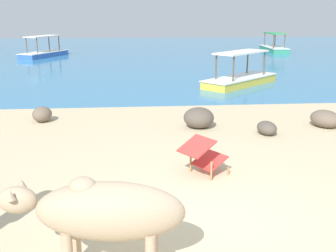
% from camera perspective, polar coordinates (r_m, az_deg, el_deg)
% --- Properties ---
extents(sand_beach, '(18.00, 14.00, 0.04)m').
position_cam_1_polar(sand_beach, '(5.84, 6.80, -12.96)').
color(sand_beach, '#CCB78E').
rests_on(sand_beach, ground).
extents(water_surface, '(60.00, 36.00, 0.03)m').
position_cam_1_polar(water_surface, '(27.18, -2.68, 9.76)').
color(water_surface, teal).
rests_on(water_surface, ground).
extents(cow, '(2.02, 0.79, 1.13)m').
position_cam_1_polar(cow, '(4.44, -8.72, -11.64)').
color(cow, tan).
rests_on(cow, sand_beach).
extents(deck_chair_near, '(0.93, 0.87, 0.68)m').
position_cam_1_polar(deck_chair_near, '(7.12, 4.89, -3.93)').
color(deck_chair_near, '#A37A4C').
rests_on(deck_chair_near, sand_beach).
extents(shore_rock_large, '(0.87, 0.96, 0.42)m').
position_cam_1_polar(shore_rock_large, '(10.81, 20.94, 0.95)').
color(shore_rock_large, '#6B5B4C').
rests_on(shore_rock_large, sand_beach).
extents(shore_rock_medium, '(0.58, 0.64, 0.40)m').
position_cam_1_polar(shore_rock_medium, '(11.07, -17.03, 1.57)').
color(shore_rock_medium, '#6B5B4C').
rests_on(shore_rock_medium, sand_beach).
extents(shore_rock_small, '(0.50, 0.63, 0.31)m').
position_cam_1_polar(shore_rock_small, '(9.77, 13.52, -0.27)').
color(shore_rock_small, brown).
rests_on(shore_rock_small, sand_beach).
extents(shore_rock_flat, '(0.92, 0.92, 0.50)m').
position_cam_1_polar(shore_rock_flat, '(10.06, 4.28, 1.15)').
color(shore_rock_flat, brown).
rests_on(shore_rock_flat, sand_beach).
extents(boat_yellow, '(3.49, 3.33, 1.29)m').
position_cam_1_polar(boat_yellow, '(16.29, 9.98, 6.57)').
color(boat_yellow, gold).
rests_on(boat_yellow, water_surface).
extents(boat_green, '(1.28, 3.71, 1.29)m').
position_cam_1_polar(boat_green, '(30.64, 14.44, 10.51)').
color(boat_green, '#338E66').
rests_on(boat_green, water_surface).
extents(boat_blue, '(2.67, 3.80, 1.29)m').
position_cam_1_polar(boat_blue, '(27.16, -16.81, 9.73)').
color(boat_blue, '#3866B7').
rests_on(boat_blue, water_surface).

